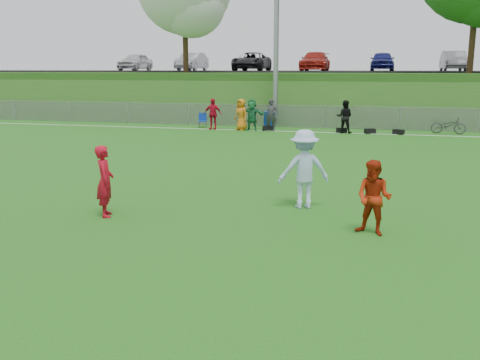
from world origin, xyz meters
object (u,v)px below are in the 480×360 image
(player_red_left, at_px, (105,181))
(player_blue, at_px, (304,169))
(bicycle, at_px, (448,125))
(recycling_bin, at_px, (269,120))
(player_red_center, at_px, (374,198))

(player_red_left, bearing_deg, player_blue, -92.21)
(player_blue, height_order, bicycle, player_blue)
(recycling_bin, bearing_deg, player_red_left, -90.53)
(player_blue, distance_m, recycling_bin, 17.13)
(player_red_left, relative_size, recycling_bin, 1.69)
(player_red_left, height_order, player_blue, player_blue)
(player_red_left, relative_size, player_blue, 0.86)
(player_red_left, distance_m, player_red_center, 5.92)
(recycling_bin, bearing_deg, player_red_center, -72.67)
(bicycle, bearing_deg, recycling_bin, 99.76)
(player_blue, relative_size, bicycle, 1.12)
(player_blue, bearing_deg, recycling_bin, -96.94)
(bicycle, bearing_deg, player_red_center, 178.63)
(player_red_left, relative_size, bicycle, 0.96)
(player_red_center, relative_size, recycling_bin, 1.59)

